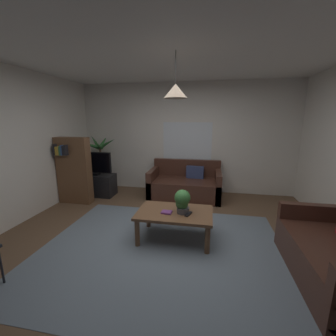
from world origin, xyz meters
name	(u,v)px	position (x,y,z in m)	size (l,w,h in m)	color
floor	(164,243)	(0.00, 0.00, -0.01)	(5.12, 4.93, 0.02)	brown
rug	(161,250)	(0.00, -0.20, 0.00)	(3.33, 2.71, 0.01)	slate
wall_back	(185,138)	(0.00, 2.50, 1.31)	(5.24, 0.06, 2.61)	silver
wall_left	(0,149)	(-2.59, 0.00, 1.31)	(0.06, 4.93, 2.61)	silver
ceiling	(163,46)	(0.00, 0.00, 2.62)	(5.12, 4.93, 0.02)	white
window_pane	(187,144)	(0.06, 2.46, 1.18)	(1.17, 0.01, 1.02)	white
couch_under_window	(185,186)	(0.08, 1.97, 0.27)	(1.59, 0.87, 0.82)	#47281E
coffee_table	(175,215)	(0.13, 0.13, 0.37)	(1.09, 0.70, 0.44)	brown
book_on_table_0	(167,212)	(0.03, 0.06, 0.45)	(0.15, 0.12, 0.02)	#72387F
remote_on_table_0	(188,214)	(0.34, 0.06, 0.45)	(0.05, 0.16, 0.02)	black
potted_plant_on_table	(182,201)	(0.24, 0.12, 0.62)	(0.23, 0.23, 0.34)	#4C4C51
tv_stand	(96,185)	(-2.01, 1.72, 0.25)	(0.90, 0.44, 0.50)	black
tv	(93,163)	(-2.01, 1.70, 0.77)	(0.85, 0.16, 0.53)	black
potted_palm_corner	(101,166)	(-2.11, 2.20, 0.60)	(0.91, 0.76, 1.38)	brown
bookshelf_corner	(74,170)	(-2.20, 1.21, 0.72)	(0.70, 0.31, 1.40)	brown
pendant_lamp	(176,91)	(0.13, 0.13, 2.12)	(0.31, 0.31, 0.58)	black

